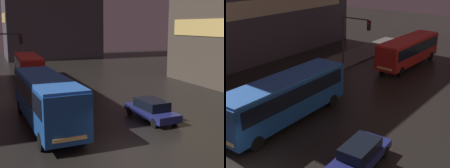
{
  "view_description": "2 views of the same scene",
  "coord_description": "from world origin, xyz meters",
  "views": [
    {
      "loc": [
        -6.77,
        -13.65,
        6.58
      ],
      "look_at": [
        1.36,
        6.38,
        2.48
      ],
      "focal_mm": 50.0,
      "sensor_mm": 36.0,
      "label": 1
    },
    {
      "loc": [
        11.86,
        -7.57,
        10.8
      ],
      "look_at": [
        -1.57,
        9.87,
        2.17
      ],
      "focal_mm": 50.0,
      "sensor_mm": 36.0,
      "label": 2
    }
  ],
  "objects": [
    {
      "name": "traffic_light_main",
      "position": [
        -5.46,
        17.19,
        4.11
      ],
      "size": [
        3.22,
        0.35,
        6.07
      ],
      "color": "#2D2D2D",
      "rests_on": "ground"
    },
    {
      "name": "bus_near",
      "position": [
        -3.34,
        6.19,
        2.05
      ],
      "size": [
        2.96,
        10.73,
        3.33
      ],
      "rotation": [
        0.0,
        0.0,
        3.18
      ],
      "color": "#194793",
      "rests_on": "ground"
    },
    {
      "name": "ground_plane",
      "position": [
        0.0,
        0.0,
        0.0
      ],
      "size": [
        120.0,
        120.0,
        0.0
      ],
      "primitive_type": "plane",
      "color": "black"
    },
    {
      "name": "car_taxi",
      "position": [
        3.78,
        4.96,
        0.74
      ],
      "size": [
        2.15,
        4.75,
        1.44
      ],
      "rotation": [
        0.0,
        0.0,
        3.22
      ],
      "color": "navy",
      "rests_on": "ground"
    },
    {
      "name": "bus_far",
      "position": [
        -2.26,
        23.49,
        1.93
      ],
      "size": [
        2.72,
        10.13,
        3.13
      ],
      "rotation": [
        0.0,
        0.0,
        3.12
      ],
      "color": "#AD1E19",
      "rests_on": "ground"
    },
    {
      "name": "building_far_backdrop",
      "position": [
        5.85,
        50.12,
        10.91
      ],
      "size": [
        18.07,
        12.0,
        21.83
      ],
      "color": "#423D47",
      "rests_on": "ground"
    }
  ]
}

